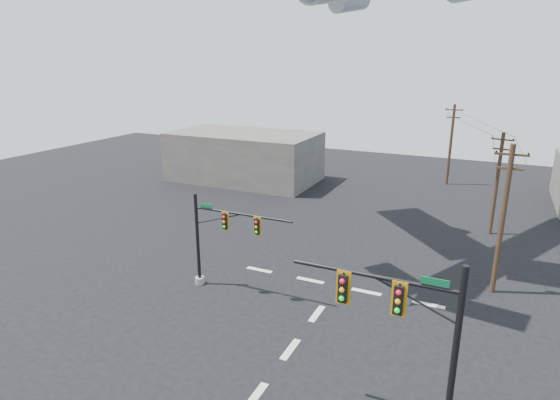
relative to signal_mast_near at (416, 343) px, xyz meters
The scene contains 9 objects.
ground 7.94m from the signal_mast_near, behind, with size 120.00×120.00×0.00m, color black.
lane_markings 8.98m from the signal_mast_near, 147.15° to the left, with size 14.00×21.20×0.01m.
signal_mast_near is the anchor object (origin of this frame).
signal_mast_far 15.71m from the signal_mast_near, 152.22° to the left, with size 7.23×0.71×6.44m.
utility_pole_a 14.89m from the signal_mast_near, 78.88° to the left, with size 1.98×0.33×9.92m.
utility_pole_b 26.32m from the signal_mast_near, 84.79° to the left, with size 1.79×0.56×8.98m.
utility_pole_c 42.62m from the signal_mast_near, 94.05° to the left, with size 1.99×0.33×9.70m.
power_lines 29.09m from the signal_mast_near, 88.25° to the left, with size 7.67×27.94×0.14m.
building_left 43.25m from the signal_mast_near, 128.15° to the left, with size 18.00×10.00×6.00m, color #655F59.
Camera 1 is at (8.56, -15.74, 14.86)m, focal length 30.00 mm.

